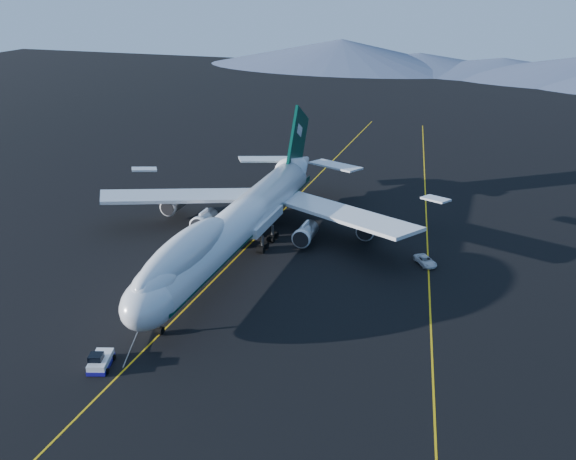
% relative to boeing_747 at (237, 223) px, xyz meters
% --- Properties ---
extents(ground, '(500.00, 500.00, 0.00)m').
position_rel_boeing_747_xyz_m(ground, '(-0.00, -0.03, -5.81)').
color(ground, black).
rests_on(ground, ground).
extents(taxiway_line_main, '(0.25, 220.00, 0.01)m').
position_rel_boeing_747_xyz_m(taxiway_line_main, '(-0.00, -0.03, -5.80)').
color(taxiway_line_main, gold).
rests_on(taxiway_line_main, ground).
extents(taxiway_line_side, '(28.08, 198.09, 0.01)m').
position_rel_boeing_747_xyz_m(taxiway_line_side, '(30.00, 9.97, -5.80)').
color(taxiway_line_side, gold).
rests_on(taxiway_line_side, ground).
extents(boeing_747, '(59.62, 72.43, 19.37)m').
position_rel_boeing_747_xyz_m(boeing_747, '(0.00, 0.00, 0.00)').
color(boeing_747, silver).
rests_on(boeing_747, ground).
extents(pushback_tug, '(3.53, 4.93, 1.94)m').
position_rel_boeing_747_xyz_m(pushback_tug, '(-3.00, -35.35, -5.20)').
color(pushback_tug, silver).
rests_on(pushback_tug, ground).
extents(service_van, '(4.57, 5.14, 1.32)m').
position_rel_boeing_747_xyz_m(service_van, '(30.00, 6.28, -5.15)').
color(service_van, white).
rests_on(service_van, ground).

